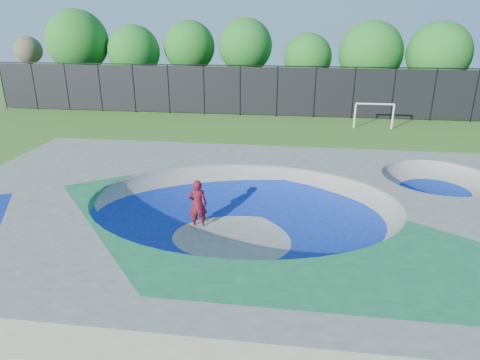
% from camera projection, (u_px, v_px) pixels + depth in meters
% --- Properties ---
extents(ground, '(120.00, 120.00, 0.00)m').
position_uv_depth(ground, '(244.00, 238.00, 15.55)').
color(ground, '#38641C').
rests_on(ground, ground).
extents(skate_deck, '(22.00, 14.00, 1.50)m').
position_uv_depth(skate_deck, '(244.00, 219.00, 15.29)').
color(skate_deck, gray).
rests_on(skate_deck, ground).
extents(skater, '(0.77, 0.58, 1.93)m').
position_uv_depth(skater, '(198.00, 204.00, 15.98)').
color(skater, red).
rests_on(skater, ground).
extents(skateboard, '(0.81, 0.41, 0.05)m').
position_uv_depth(skateboard, '(199.00, 227.00, 16.31)').
color(skateboard, black).
rests_on(skateboard, ground).
extents(soccer_goal, '(2.79, 0.12, 1.84)m').
position_uv_depth(soccer_goal, '(374.00, 111.00, 30.72)').
color(soccer_goal, white).
rests_on(soccer_goal, ground).
extents(fence, '(48.09, 0.09, 4.04)m').
position_uv_depth(fence, '(277.00, 90.00, 34.28)').
color(fence, black).
rests_on(fence, ground).
extents(treeline, '(51.75, 7.07, 8.38)m').
position_uv_depth(treeline, '(304.00, 49.00, 37.41)').
color(treeline, '#4E3727').
rests_on(treeline, ground).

